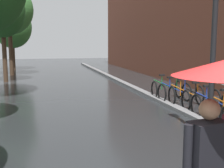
{
  "coord_description": "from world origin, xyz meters",
  "views": [
    {
      "loc": [
        -1.06,
        -1.65,
        2.16
      ],
      "look_at": [
        0.31,
        3.79,
        1.35
      ],
      "focal_mm": 44.85,
      "sensor_mm": 36.0,
      "label": 1
    }
  ],
  "objects_px": {
    "parked_bicycle_4": "(201,99)",
    "parked_bicycle_5": "(186,95)",
    "street_tree_5": "(12,27)",
    "street_tree_4": "(9,10)",
    "parked_bicycle_6": "(174,92)",
    "parked_bicycle_7": "(167,89)",
    "street_lamp_post": "(215,22)",
    "street_tree_3": "(2,11)",
    "parked_bicycle_3": "(212,104)"
  },
  "relations": [
    {
      "from": "parked_bicycle_4",
      "to": "parked_bicycle_5",
      "type": "xyz_separation_m",
      "value": [
        -0.08,
        0.84,
        0.0
      ]
    },
    {
      "from": "street_tree_5",
      "to": "street_tree_4",
      "type": "bearing_deg",
      "value": -87.13
    },
    {
      "from": "street_tree_4",
      "to": "parked_bicycle_6",
      "type": "distance_m",
      "value": 13.41
    },
    {
      "from": "parked_bicycle_5",
      "to": "parked_bicycle_7",
      "type": "height_order",
      "value": "same"
    },
    {
      "from": "parked_bicycle_5",
      "to": "street_lamp_post",
      "type": "distance_m",
      "value": 4.18
    },
    {
      "from": "street_tree_3",
      "to": "parked_bicycle_3",
      "type": "height_order",
      "value": "street_tree_3"
    },
    {
      "from": "parked_bicycle_4",
      "to": "parked_bicycle_5",
      "type": "relative_size",
      "value": 0.99
    },
    {
      "from": "street_tree_3",
      "to": "parked_bicycle_5",
      "type": "height_order",
      "value": "street_tree_3"
    },
    {
      "from": "street_tree_5",
      "to": "parked_bicycle_5",
      "type": "relative_size",
      "value": 4.57
    },
    {
      "from": "street_tree_3",
      "to": "street_tree_5",
      "type": "height_order",
      "value": "street_tree_3"
    },
    {
      "from": "street_tree_5",
      "to": "parked_bicycle_7",
      "type": "xyz_separation_m",
      "value": [
        7.02,
        -14.48,
        -3.15
      ]
    },
    {
      "from": "street_tree_4",
      "to": "parked_bicycle_3",
      "type": "relative_size",
      "value": 5.46
    },
    {
      "from": "parked_bicycle_7",
      "to": "street_lamp_post",
      "type": "relative_size",
      "value": 0.25
    },
    {
      "from": "parked_bicycle_6",
      "to": "parked_bicycle_7",
      "type": "relative_size",
      "value": 0.97
    },
    {
      "from": "parked_bicycle_7",
      "to": "street_tree_3",
      "type": "bearing_deg",
      "value": 135.85
    },
    {
      "from": "parked_bicycle_6",
      "to": "street_tree_5",
      "type": "bearing_deg",
      "value": 114.6
    },
    {
      "from": "street_tree_3",
      "to": "parked_bicycle_5",
      "type": "xyz_separation_m",
      "value": [
        6.87,
        -8.01,
        -3.56
      ]
    },
    {
      "from": "street_tree_4",
      "to": "parked_bicycle_3",
      "type": "distance_m",
      "value": 15.32
    },
    {
      "from": "parked_bicycle_4",
      "to": "parked_bicycle_6",
      "type": "xyz_separation_m",
      "value": [
        -0.19,
        1.49,
        0.0
      ]
    },
    {
      "from": "parked_bicycle_5",
      "to": "parked_bicycle_6",
      "type": "bearing_deg",
      "value": 100.08
    },
    {
      "from": "street_tree_3",
      "to": "street_tree_4",
      "type": "height_order",
      "value": "street_tree_4"
    },
    {
      "from": "street_tree_4",
      "to": "parked_bicycle_6",
      "type": "relative_size",
      "value": 5.55
    },
    {
      "from": "street_tree_5",
      "to": "street_lamp_post",
      "type": "bearing_deg",
      "value": -73.01
    },
    {
      "from": "street_tree_4",
      "to": "parked_bicycle_5",
      "type": "height_order",
      "value": "street_tree_4"
    },
    {
      "from": "street_tree_5",
      "to": "parked_bicycle_4",
      "type": "height_order",
      "value": "street_tree_5"
    },
    {
      "from": "street_tree_4",
      "to": "parked_bicycle_7",
      "type": "relative_size",
      "value": 5.39
    },
    {
      "from": "street_lamp_post",
      "to": "street_tree_3",
      "type": "bearing_deg",
      "value": 116.51
    },
    {
      "from": "parked_bicycle_3",
      "to": "parked_bicycle_7",
      "type": "bearing_deg",
      "value": 91.46
    },
    {
      "from": "street_tree_5",
      "to": "parked_bicycle_3",
      "type": "xyz_separation_m",
      "value": [
        7.09,
        -17.46,
        -3.15
      ]
    },
    {
      "from": "parked_bicycle_3",
      "to": "street_lamp_post",
      "type": "bearing_deg",
      "value": -125.45
    },
    {
      "from": "parked_bicycle_5",
      "to": "street_lamp_post",
      "type": "bearing_deg",
      "value": -110.4
    },
    {
      "from": "street_tree_4",
      "to": "street_tree_5",
      "type": "bearing_deg",
      "value": 92.87
    },
    {
      "from": "street_tree_5",
      "to": "parked_bicycle_4",
      "type": "bearing_deg",
      "value": -66.8
    },
    {
      "from": "parked_bicycle_4",
      "to": "street_lamp_post",
      "type": "distance_m",
      "value": 3.58
    },
    {
      "from": "street_tree_4",
      "to": "parked_bicycle_3",
      "type": "height_order",
      "value": "street_tree_4"
    },
    {
      "from": "parked_bicycle_3",
      "to": "street_lamp_post",
      "type": "xyz_separation_m",
      "value": [
        -1.23,
        -1.73,
        2.24
      ]
    },
    {
      "from": "parked_bicycle_6",
      "to": "street_lamp_post",
      "type": "relative_size",
      "value": 0.24
    },
    {
      "from": "parked_bicycle_3",
      "to": "parked_bicycle_7",
      "type": "distance_m",
      "value": 2.99
    },
    {
      "from": "street_tree_3",
      "to": "parked_bicycle_3",
      "type": "distance_m",
      "value": 12.32
    },
    {
      "from": "street_lamp_post",
      "to": "street_tree_4",
      "type": "bearing_deg",
      "value": 110.85
    },
    {
      "from": "street_tree_3",
      "to": "parked_bicycle_7",
      "type": "xyz_separation_m",
      "value": [
        6.8,
        -6.6,
        -3.56
      ]
    },
    {
      "from": "parked_bicycle_3",
      "to": "street_lamp_post",
      "type": "relative_size",
      "value": 0.25
    },
    {
      "from": "street_tree_3",
      "to": "parked_bicycle_4",
      "type": "relative_size",
      "value": 4.76
    },
    {
      "from": "parked_bicycle_3",
      "to": "parked_bicycle_4",
      "type": "distance_m",
      "value": 0.74
    },
    {
      "from": "street_tree_3",
      "to": "street_lamp_post",
      "type": "height_order",
      "value": "street_tree_3"
    },
    {
      "from": "parked_bicycle_5",
      "to": "parked_bicycle_4",
      "type": "bearing_deg",
      "value": -84.86
    },
    {
      "from": "street_tree_3",
      "to": "parked_bicycle_3",
      "type": "bearing_deg",
      "value": -54.36
    },
    {
      "from": "street_tree_5",
      "to": "parked_bicycle_3",
      "type": "height_order",
      "value": "street_tree_5"
    },
    {
      "from": "street_tree_4",
      "to": "parked_bicycle_6",
      "type": "bearing_deg",
      "value": -58.12
    },
    {
      "from": "parked_bicycle_5",
      "to": "parked_bicycle_3",
      "type": "bearing_deg",
      "value": -89.98
    }
  ]
}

